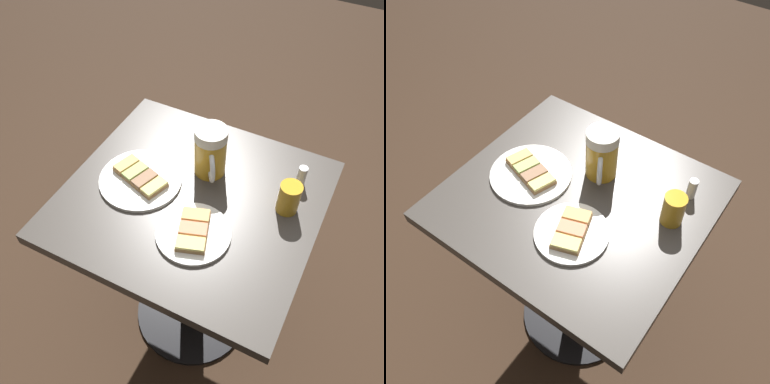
{
  "view_description": "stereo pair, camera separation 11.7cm",
  "coord_description": "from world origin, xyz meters",
  "views": [
    {
      "loc": [
        0.35,
        -0.68,
        1.63
      ],
      "look_at": [
        0.0,
        0.0,
        0.75
      ],
      "focal_mm": 39.73,
      "sensor_mm": 36.0,
      "label": 1
    },
    {
      "loc": [
        0.45,
        -0.62,
        1.63
      ],
      "look_at": [
        0.0,
        0.0,
        0.75
      ],
      "focal_mm": 39.73,
      "sensor_mm": 36.0,
      "label": 2
    }
  ],
  "objects": [
    {
      "name": "plate_far",
      "position": [
        -0.16,
        -0.01,
        0.74
      ],
      "size": [
        0.24,
        0.24,
        0.03
      ],
      "color": "white",
      "rests_on": "cafe_table"
    },
    {
      "name": "beer_glass_small",
      "position": [
        0.25,
        0.08,
        0.77
      ],
      "size": [
        0.06,
        0.06,
        0.09
      ],
      "primitive_type": "cylinder",
      "color": "gold",
      "rests_on": "cafe_table"
    },
    {
      "name": "cafe_table",
      "position": [
        0.0,
        0.0,
        0.55
      ],
      "size": [
        0.7,
        0.65,
        0.73
      ],
      "color": "black",
      "rests_on": "ground_plane"
    },
    {
      "name": "ground_plane",
      "position": [
        0.0,
        0.0,
        0.0
      ],
      "size": [
        6.0,
        6.0,
        0.0
      ],
      "primitive_type": "plane",
      "color": "#382619"
    },
    {
      "name": "plate_near",
      "position": [
        0.06,
        -0.11,
        0.74
      ],
      "size": [
        0.2,
        0.2,
        0.03
      ],
      "color": "white",
      "rests_on": "cafe_table"
    },
    {
      "name": "beer_mug",
      "position": [
        0.0,
        0.11,
        0.8
      ],
      "size": [
        0.1,
        0.14,
        0.16
      ],
      "color": "gold",
      "rests_on": "cafe_table"
    },
    {
      "name": "salt_shaker",
      "position": [
        0.25,
        0.18,
        0.76
      ],
      "size": [
        0.03,
        0.03,
        0.06
      ],
      "primitive_type": "cylinder",
      "color": "silver",
      "rests_on": "cafe_table"
    }
  ]
}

